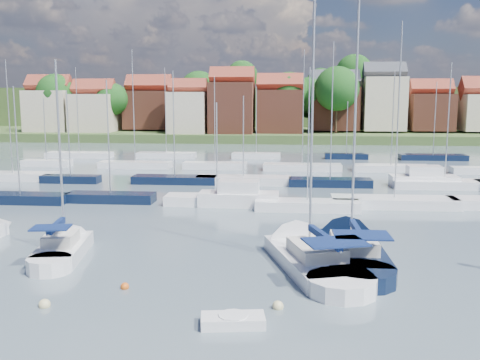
# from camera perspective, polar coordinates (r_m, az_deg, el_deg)

# --- Properties ---
(ground) EXTENTS (260.00, 260.00, 0.00)m
(ground) POSITION_cam_1_polar(r_m,az_deg,el_deg) (66.71, 6.04, 0.61)
(ground) COLOR #4D5C69
(ground) RESTS_ON ground
(sailboat_left) EXTENTS (3.85, 9.43, 12.57)m
(sailboat_left) POSITION_cam_1_polar(r_m,az_deg,el_deg) (34.77, -17.99, -6.79)
(sailboat_left) COLOR white
(sailboat_left) RESTS_ON ground
(sailboat_centre) EXTENTS (7.18, 13.67, 17.88)m
(sailboat_centre) POSITION_cam_1_polar(r_m,az_deg,el_deg) (32.27, 6.68, -7.66)
(sailboat_centre) COLOR white
(sailboat_centre) RESTS_ON ground
(sailboat_navy) EXTENTS (3.73, 13.04, 17.90)m
(sailboat_navy) POSITION_cam_1_polar(r_m,az_deg,el_deg) (33.96, 11.47, -6.94)
(sailboat_navy) COLOR black
(sailboat_navy) RESTS_ON ground
(tender) EXTENTS (2.82, 1.62, 0.58)m
(tender) POSITION_cam_1_polar(r_m,az_deg,el_deg) (23.09, -0.76, -14.78)
(tender) COLOR white
(tender) RESTS_ON ground
(buoy_b) EXTENTS (0.54, 0.54, 0.54)m
(buoy_b) POSITION_cam_1_polar(r_m,az_deg,el_deg) (26.60, -20.12, -12.59)
(buoy_b) COLOR beige
(buoy_b) RESTS_ON ground
(buoy_c) EXTENTS (0.43, 0.43, 0.43)m
(buoy_c) POSITION_cam_1_polar(r_m,az_deg,el_deg) (27.85, -12.18, -11.26)
(buoy_c) COLOR #D85914
(buoy_c) RESTS_ON ground
(buoy_d) EXTENTS (0.52, 0.52, 0.52)m
(buoy_d) POSITION_cam_1_polar(r_m,az_deg,el_deg) (24.95, 4.05, -13.51)
(buoy_d) COLOR beige
(buoy_d) RESTS_ON ground
(buoy_e) EXTENTS (0.51, 0.51, 0.51)m
(buoy_e) POSITION_cam_1_polar(r_m,az_deg,el_deg) (34.88, 10.43, -7.08)
(buoy_e) COLOR beige
(buoy_e) RESTS_ON ground
(marina_field) EXTENTS (79.62, 41.41, 15.93)m
(marina_field) POSITION_cam_1_polar(r_m,az_deg,el_deg) (61.91, 7.87, 0.34)
(marina_field) COLOR white
(marina_field) RESTS_ON ground
(far_shore_town) EXTENTS (212.46, 90.00, 22.27)m
(far_shore_town) POSITION_cam_1_polar(r_m,az_deg,el_deg) (158.81, 6.45, 7.01)
(far_shore_town) COLOR #3E542A
(far_shore_town) RESTS_ON ground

